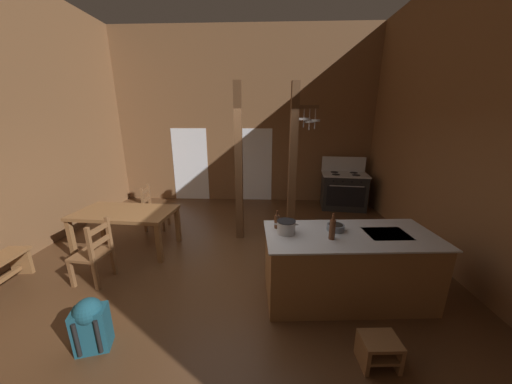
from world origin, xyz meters
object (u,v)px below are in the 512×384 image
stove_range (343,190)px  backpack (91,323)px  step_stool (379,349)px  bottle_short_on_counter (332,229)px  dining_table (125,216)px  kitchen_island (347,266)px  stockpot_on_counter (286,227)px  ladderback_chair_near_window (94,253)px  mixing_bowl_on_counter (336,227)px  ladderback_chair_by_post (154,208)px  bottle_tall_on_counter (277,221)px

stove_range → backpack: bearing=-129.7°
step_stool → bottle_short_on_counter: bearing=110.0°
dining_table → bottle_short_on_counter: 3.61m
kitchen_island → backpack: 3.03m
bottle_short_on_counter → stockpot_on_counter: bearing=165.9°
kitchen_island → stockpot_on_counter: 0.99m
dining_table → bottle_short_on_counter: (3.33, -1.33, 0.40)m
ladderback_chair_near_window → mixing_bowl_on_counter: (3.40, -0.09, 0.51)m
ladderback_chair_by_post → bottle_short_on_counter: 4.02m
step_stool → bottle_tall_on_counter: size_ratio=1.53×
ladderback_chair_near_window → backpack: ladderback_chair_near_window is taller
stockpot_on_counter → mixing_bowl_on_counter: (0.65, 0.12, -0.05)m
kitchen_island → stove_range: 3.78m
dining_table → backpack: 2.29m
dining_table → mixing_bowl_on_counter: (3.44, -1.08, 0.31)m
dining_table → ladderback_chair_near_window: ladderback_chair_near_window is taller
backpack → bottle_tall_on_counter: 2.34m
ladderback_chair_near_window → step_stool: bearing=-18.6°
step_stool → backpack: size_ratio=0.63×
kitchen_island → bottle_short_on_counter: bearing=-151.0°
stockpot_on_counter → bottle_short_on_counter: bearing=-14.1°
kitchen_island → backpack: bearing=-161.5°
mixing_bowl_on_counter → bottle_tall_on_counter: (-0.77, 0.05, 0.06)m
ladderback_chair_by_post → dining_table: bearing=-95.1°
ladderback_chair_by_post → mixing_bowl_on_counter: mixing_bowl_on_counter is taller
step_stool → bottle_tall_on_counter: 1.74m
ladderback_chair_by_post → stockpot_on_counter: (2.70, -2.15, 0.56)m
stove_range → stockpot_on_counter: bearing=-115.9°
ladderback_chair_by_post → stockpot_on_counter: bearing=-38.5°
ladderback_chair_by_post → bottle_short_on_counter: (3.25, -2.29, 0.60)m
ladderback_chair_near_window → ladderback_chair_by_post: 1.94m
ladderback_chair_near_window → bottle_tall_on_counter: (2.64, -0.04, 0.57)m
ladderback_chair_near_window → bottle_tall_on_counter: bottle_tall_on_counter is taller
backpack → bottle_tall_on_counter: bottle_tall_on_counter is taller
bottle_tall_on_counter → ladderback_chair_by_post: bearing=142.5°
stove_range → kitchen_island: bearing=-104.7°
stove_range → ladderback_chair_by_post: 4.73m
stockpot_on_counter → ladderback_chair_near_window: bearing=175.7°
stockpot_on_counter → mixing_bowl_on_counter: stockpot_on_counter is taller
step_stool → ladderback_chair_near_window: 3.82m
bottle_tall_on_counter → stove_range: bearing=61.7°
stove_range → bottle_short_on_counter: size_ratio=4.00×
ladderback_chair_by_post → stockpot_on_counter: size_ratio=3.07×
mixing_bowl_on_counter → bottle_short_on_counter: size_ratio=0.69×
ladderback_chair_near_window → stockpot_on_counter: size_ratio=3.07×
stockpot_on_counter → bottle_short_on_counter: size_ratio=0.94×
dining_table → backpack: size_ratio=2.95×
ladderback_chair_by_post → stockpot_on_counter: 3.50m
ladderback_chair_by_post → ladderback_chair_near_window: bearing=-91.4°
ladderback_chair_by_post → kitchen_island: bearing=-31.2°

